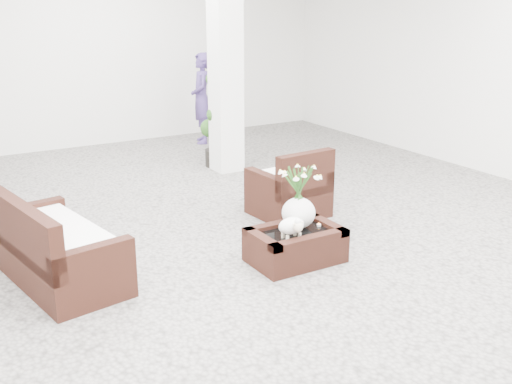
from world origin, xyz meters
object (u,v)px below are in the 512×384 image
loveseat (57,238)px  topiary (217,114)px  coffee_table (295,247)px  armchair (289,181)px

loveseat → topiary: topiary is taller
coffee_table → armchair: 1.43m
coffee_table → loveseat: (-2.14, 0.78, 0.26)m
coffee_table → topiary: 3.88m
armchair → topiary: bearing=-101.6°
coffee_table → topiary: topiary is taller
loveseat → topiary: bearing=-57.2°
armchair → topiary: (0.31, 2.47, 0.41)m
topiary → armchair: bearing=-97.2°
coffee_table → armchair: bearing=59.3°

